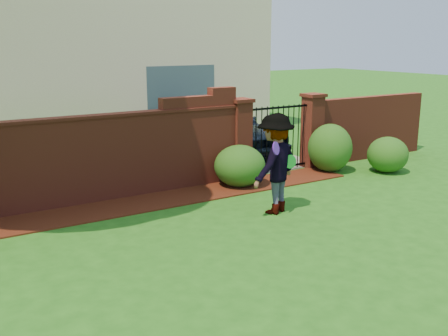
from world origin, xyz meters
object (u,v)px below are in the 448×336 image
frisbee_purple (276,148)px  frisbee_green (290,162)px  man (277,164)px  car (225,129)px

frisbee_purple → frisbee_green: frisbee_purple is taller
man → car: bearing=-133.1°
man → frisbee_green: (0.23, -0.10, 0.04)m
car → man: bearing=-116.8°
car → frisbee_purple: car is taller
frisbee_purple → frisbee_green: 0.63m
car → frisbee_green: car is taller
car → frisbee_purple: size_ratio=19.29×
car → man: size_ratio=2.45×
car → man: man is taller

